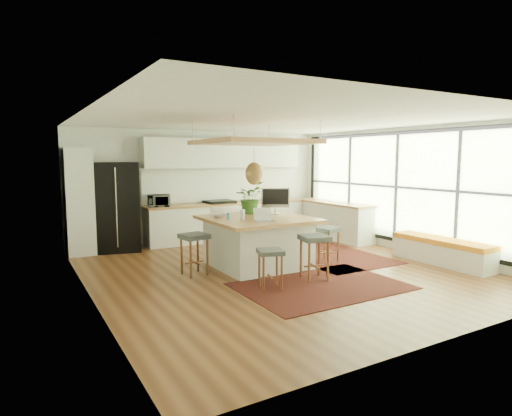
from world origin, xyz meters
TOP-DOWN VIEW (x-y plane):
  - floor at (0.00, 0.00)m, footprint 7.00×7.00m
  - ceiling at (0.00, 0.00)m, footprint 7.00×7.00m
  - wall_back at (0.00, 3.50)m, footprint 6.50×0.00m
  - wall_front at (0.00, -3.50)m, footprint 6.50×0.00m
  - wall_left at (-3.25, 0.00)m, footprint 0.00×7.00m
  - wall_right at (3.25, 0.00)m, footprint 0.00×7.00m
  - window_wall at (3.22, 0.00)m, footprint 0.10×6.20m
  - pantry at (-2.95, 3.18)m, footprint 0.55×0.60m
  - back_counter_base at (0.55, 3.18)m, footprint 4.20×0.60m
  - back_counter_top at (0.55, 3.18)m, footprint 4.24×0.64m
  - backsplash at (0.55, 3.48)m, footprint 4.20×0.02m
  - upper_cabinets at (0.55, 3.32)m, footprint 4.20×0.34m
  - range at (0.30, 3.18)m, footprint 0.76×0.62m
  - right_counter_base at (2.93, 2.00)m, footprint 0.60×2.50m
  - right_counter_top at (2.93, 2.00)m, footprint 0.64×2.54m
  - window_bench at (2.95, -1.20)m, footprint 0.52×2.00m
  - ceiling_panel at (-0.30, 0.40)m, footprint 1.86×1.86m
  - rug_near at (0.03, -1.19)m, footprint 2.60×1.80m
  - rug_right at (1.52, 0.43)m, footprint 1.80×2.60m
  - fridge at (-2.18, 3.15)m, footprint 1.12×0.96m
  - island at (-0.21, 0.44)m, footprint 1.85×1.85m
  - stool_near_left at (-0.76, -0.92)m, footprint 0.47×0.47m
  - stool_near_right at (0.17, -0.82)m, footprint 0.53×0.53m
  - stool_right_front at (1.06, -0.04)m, footprint 0.51×0.51m
  - stool_right_back at (1.08, 0.89)m, footprint 0.43×0.43m
  - stool_left_side at (-1.47, 0.45)m, footprint 0.48×0.48m
  - laptop at (-0.34, -0.05)m, footprint 0.39×0.41m
  - monitor at (0.35, 0.68)m, footprint 0.59×0.47m
  - microwave at (-1.25, 3.14)m, footprint 0.54×0.37m
  - island_plant at (-0.04, 1.03)m, footprint 0.85×0.86m
  - island_bowl at (-0.81, 0.84)m, footprint 0.31×0.31m
  - island_bottle_0 at (-0.76, 0.54)m, footprint 0.07×0.07m
  - island_bottle_1 at (-0.61, 0.29)m, footprint 0.07×0.07m

SIDE VIEW (x-z plane):
  - floor at x=0.00m, z-range 0.00..0.00m
  - rug_near at x=0.03m, z-range 0.00..0.01m
  - rug_right at x=1.52m, z-range 0.00..0.01m
  - window_bench at x=2.95m, z-range 0.00..0.50m
  - stool_near_left at x=-0.76m, z-range 0.04..0.67m
  - stool_near_right at x=0.17m, z-range -0.02..0.73m
  - stool_right_front at x=1.06m, z-range 0.00..0.71m
  - stool_right_back at x=1.08m, z-range 0.04..0.67m
  - stool_left_side at x=-1.47m, z-range -0.01..0.72m
  - back_counter_base at x=0.55m, z-range 0.00..0.88m
  - right_counter_base at x=2.93m, z-range 0.00..0.88m
  - island at x=-0.21m, z-range 0.00..0.93m
  - range at x=0.30m, z-range 0.00..1.00m
  - back_counter_top at x=0.55m, z-range 0.88..0.93m
  - right_counter_top at x=2.93m, z-range 0.88..0.93m
  - fridge at x=-2.18m, z-range -0.05..1.90m
  - island_bowl at x=-0.81m, z-range 0.93..0.99m
  - island_bottle_0 at x=-0.76m, z-range 0.93..1.12m
  - island_bottle_1 at x=-0.61m, z-range 0.93..1.12m
  - laptop at x=-0.34m, z-range 0.93..1.17m
  - microwave at x=-1.25m, z-range 0.93..1.26m
  - pantry at x=-2.95m, z-range 0.00..2.25m
  - island_plant at x=-0.04m, z-range 0.93..1.43m
  - monitor at x=0.35m, z-range 0.93..1.45m
  - wall_back at x=0.00m, z-range -1.90..4.60m
  - wall_front at x=0.00m, z-range -1.90..4.60m
  - wall_left at x=-3.25m, z-range -2.15..4.85m
  - wall_right at x=3.25m, z-range -2.15..4.85m
  - backsplash at x=0.55m, z-range 0.95..1.75m
  - window_wall at x=3.22m, z-range 0.10..2.70m
  - ceiling_panel at x=-0.30m, z-range 1.65..2.45m
  - upper_cabinets at x=0.55m, z-range 1.80..2.50m
  - ceiling at x=0.00m, z-range 2.70..2.70m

